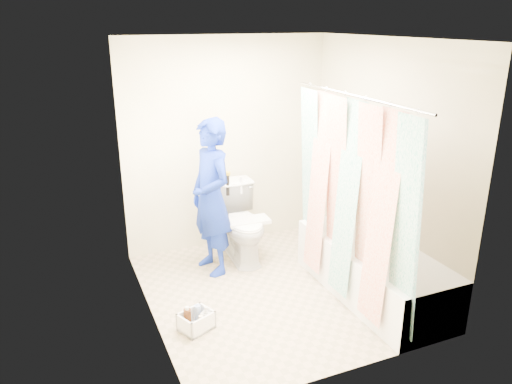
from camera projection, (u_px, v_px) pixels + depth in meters
name	position (u px, v px, depth m)	size (l,w,h in m)	color
floor	(274.00, 291.00, 4.95)	(2.60, 2.60, 0.00)	tan
ceiling	(277.00, 38.00, 4.16)	(2.40, 2.60, 0.02)	white
wall_back	(227.00, 144.00, 5.69)	(2.40, 0.02, 2.40)	beige
wall_front	(356.00, 227.00, 3.43)	(2.40, 0.02, 2.40)	beige
wall_left	(144.00, 192.00, 4.11)	(0.02, 2.60, 2.40)	beige
wall_right	(384.00, 161.00, 5.00)	(0.02, 2.60, 2.40)	beige
bathtub	(373.00, 269.00, 4.81)	(0.70, 1.75, 0.50)	white
curtain_rod	(355.00, 96.00, 4.13)	(0.02, 0.02, 1.90)	silver
shower_curtain	(348.00, 201.00, 4.44)	(0.06, 1.75, 1.80)	white
toilet	(242.00, 223.00, 5.51)	(0.47, 0.82, 0.84)	white
tank_lid	(246.00, 221.00, 5.37)	(0.51, 0.22, 0.04)	white
tank_internals	(231.00, 183.00, 5.56)	(0.21, 0.07, 0.27)	black
plumber	(211.00, 198.00, 5.11)	(0.60, 0.39, 1.64)	navy
cleaning_caddy	(197.00, 321.00, 4.32)	(0.34, 0.31, 0.21)	white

